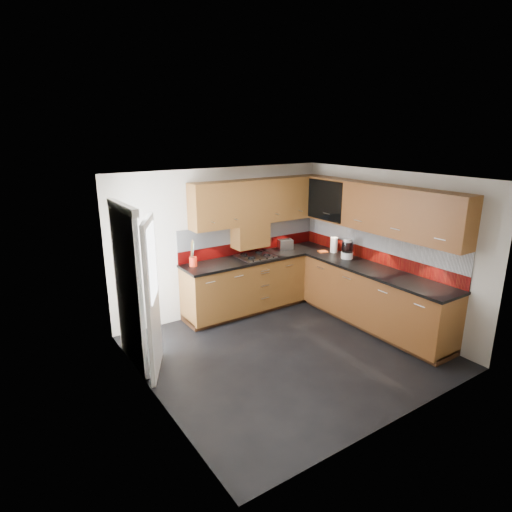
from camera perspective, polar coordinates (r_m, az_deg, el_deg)
room at (r=5.54m, az=4.52°, el=1.06°), size 4.00×3.80×2.64m
base_cabinets at (r=7.05m, az=7.56°, el=-4.71°), size 2.70×3.20×0.95m
countertop at (r=6.88m, az=7.70°, el=-1.02°), size 2.72×3.22×0.04m
backsplash at (r=7.10m, az=7.96°, el=1.97°), size 2.70×3.20×0.54m
upper_cabinets at (r=6.83m, az=8.69°, el=6.77°), size 2.50×3.20×0.72m
extractor_hood at (r=7.14m, az=-0.79°, el=2.79°), size 0.60×0.33×0.40m
glass_cabinet at (r=7.36m, az=9.99°, el=7.60°), size 0.32×0.80×0.66m
back_door at (r=5.52m, az=-15.38°, el=-4.67°), size 0.42×1.19×2.04m
gas_hob at (r=7.09m, az=-0.04°, el=-0.02°), size 0.57×0.51×0.04m
utensil_pot at (r=6.66m, az=-8.40°, el=-0.57°), size 0.12×0.12×0.42m
toaster at (r=7.57m, az=3.94°, el=1.56°), size 0.28×0.21×0.18m
food_processor at (r=7.14m, az=12.08°, el=0.83°), size 0.19×0.19×0.32m
paper_towel at (r=7.47m, az=10.36°, el=1.47°), size 0.13×0.13×0.26m
orange_cloth at (r=7.48m, az=8.89°, el=0.59°), size 0.17×0.15×0.02m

